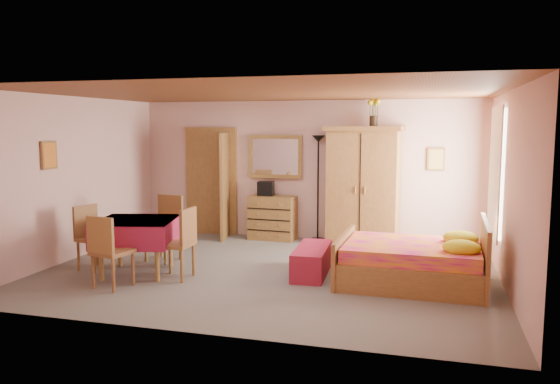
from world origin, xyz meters
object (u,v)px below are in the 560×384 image
(wall_mirror, at_px, (275,157))
(chair_north, at_px, (163,229))
(sunflower_vase, at_px, (374,112))
(floor_lamp, at_px, (318,188))
(chair_east, at_px, (175,243))
(wardrobe, at_px, (363,186))
(bench, at_px, (312,261))
(chest_of_drawers, at_px, (272,218))
(dining_table, at_px, (137,247))
(chair_west, at_px, (95,238))
(stereo, at_px, (266,189))
(chair_south, at_px, (112,251))
(bed, at_px, (412,251))

(wall_mirror, bearing_deg, chair_north, -119.58)
(sunflower_vase, bearing_deg, floor_lamp, 173.25)
(chair_east, bearing_deg, wardrobe, -37.42)
(bench, bearing_deg, sunflower_vase, 74.46)
(chest_of_drawers, height_order, dining_table, chest_of_drawers)
(wardrobe, distance_m, bench, 2.36)
(dining_table, bearing_deg, chair_west, 178.24)
(bench, height_order, dining_table, dining_table)
(floor_lamp, bearing_deg, chair_east, -114.85)
(stereo, xyz_separation_m, sunflower_vase, (1.99, -0.02, 1.43))
(chair_west, bearing_deg, sunflower_vase, 141.11)
(stereo, xyz_separation_m, wardrobe, (1.84, -0.09, 0.11))
(sunflower_vase, bearing_deg, chair_east, -129.58)
(sunflower_vase, bearing_deg, wardrobe, -154.40)
(bench, bearing_deg, chair_west, -168.88)
(bench, relative_size, chair_south, 1.22)
(wardrobe, xyz_separation_m, dining_table, (-2.92, -2.78, -0.67))
(wall_mirror, distance_m, sunflower_vase, 2.04)
(chair_south, height_order, chair_north, chair_north)
(bench, xyz_separation_m, dining_table, (-2.45, -0.64, 0.20))
(wardrobe, xyz_separation_m, sunflower_vase, (0.15, 0.07, 1.32))
(chest_of_drawers, height_order, chair_west, chair_west)
(bench, xyz_separation_m, chair_north, (-2.45, 0.13, 0.32))
(bed, bearing_deg, wall_mirror, 138.42)
(dining_table, height_order, chair_west, chair_west)
(wall_mirror, height_order, floor_lamp, floor_lamp)
(floor_lamp, height_order, bed, floor_lamp)
(stereo, relative_size, sunflower_vase, 0.56)
(floor_lamp, xyz_separation_m, sunflower_vase, (1.01, -0.12, 1.40))
(floor_lamp, distance_m, wardrobe, 0.89)
(chair_east, bearing_deg, chest_of_drawers, -10.03)
(bed, bearing_deg, chest_of_drawers, 140.94)
(floor_lamp, bearing_deg, bed, -53.48)
(chest_of_drawers, bearing_deg, wall_mirror, 92.77)
(chair_south, xyz_separation_m, chair_west, (-0.74, 0.71, -0.01))
(stereo, xyz_separation_m, chair_east, (-0.43, -2.95, -0.46))
(chair_west, bearing_deg, floor_lamp, 151.12)
(stereo, bearing_deg, floor_lamp, 5.84)
(floor_lamp, xyz_separation_m, chair_east, (-1.41, -3.05, -0.48))
(chair_west, bearing_deg, bench, 115.31)
(stereo, bearing_deg, wardrobe, -2.80)
(bed, height_order, chair_east, chair_east)
(stereo, xyz_separation_m, chair_west, (-1.78, -2.85, -0.48))
(stereo, distance_m, dining_table, 3.12)
(chest_of_drawers, height_order, wardrobe, wardrobe)
(chair_north, bearing_deg, chair_south, 101.66)
(wardrobe, distance_m, chair_north, 3.58)
(bed, bearing_deg, floor_lamp, 128.28)
(chair_north, xyz_separation_m, chair_east, (0.64, -0.85, -0.02))
(wall_mirror, bearing_deg, wardrobe, -10.00)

